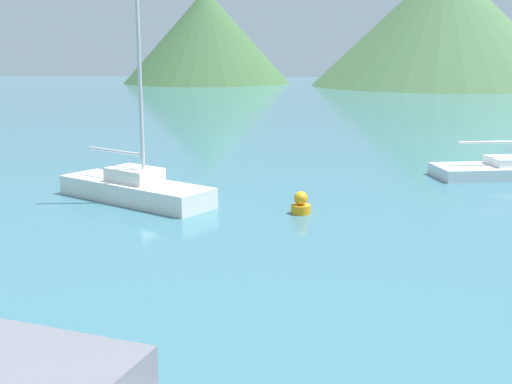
{
  "coord_description": "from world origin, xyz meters",
  "views": [
    {
      "loc": [
        1.24,
        -1.84,
        4.7
      ],
      "look_at": [
        -0.44,
        14.0,
        1.2
      ],
      "focal_mm": 45.0,
      "sensor_mm": 36.0,
      "label": 1
    }
  ],
  "objects": [
    {
      "name": "sailboat_middle",
      "position": [
        -4.73,
        17.72,
        0.45
      ],
      "size": [
        5.63,
        4.23,
        7.67
      ],
      "rotation": [
        0.0,
        0.0,
        -0.53
      ],
      "color": "white",
      "rests_on": "ground_plane"
    },
    {
      "name": "buoy_marker",
      "position": [
        0.62,
        16.61,
        0.28
      ],
      "size": [
        0.58,
        0.58,
        0.67
      ],
      "color": "orange",
      "rests_on": "ground_plane"
    },
    {
      "name": "hill_west",
      "position": [
        -16.56,
        95.58,
        6.84
      ],
      "size": [
        25.07,
        25.07,
        13.68
      ],
      "color": "#3D6038",
      "rests_on": "ground_plane"
    },
    {
      "name": "hill_central",
      "position": [
        17.19,
        90.83,
        8.4
      ],
      "size": [
        35.72,
        35.72,
        16.81
      ],
      "color": "#476B42",
      "rests_on": "ground_plane"
    }
  ]
}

